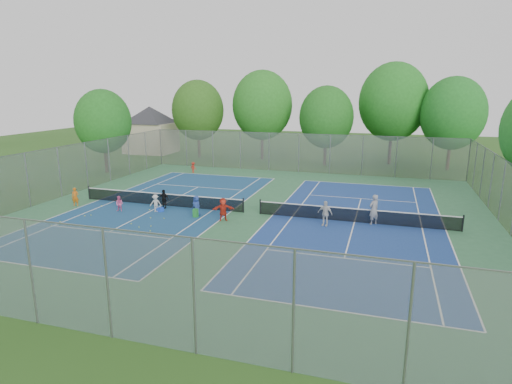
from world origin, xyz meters
TOP-DOWN VIEW (x-y plane):
  - ground at (0.00, 0.00)m, footprint 120.00×120.00m
  - court_pad at (0.00, 0.00)m, footprint 32.00×32.00m
  - court_left at (-7.00, 0.00)m, footprint 10.97×23.77m
  - court_right at (7.00, 0.00)m, footprint 10.97×23.77m
  - net_left at (-7.00, 0.00)m, footprint 12.87×0.10m
  - net_right at (7.00, 0.00)m, footprint 12.87×0.10m
  - fence_north at (0.00, 16.00)m, footprint 32.00×0.10m
  - fence_south at (0.00, -16.00)m, footprint 32.00×0.10m
  - fence_west at (-16.00, 0.00)m, footprint 0.10×32.00m
  - house at (-22.00, 24.00)m, footprint 11.03×11.03m
  - tree_nw at (-14.00, 22.00)m, footprint 6.40×6.40m
  - tree_nl at (-6.00, 23.00)m, footprint 7.20×7.20m
  - tree_nc at (2.00, 21.00)m, footprint 6.00×6.00m
  - tree_nr at (9.00, 24.00)m, footprint 7.60×7.60m
  - tree_ne at (15.00, 22.00)m, footprint 6.60×6.60m
  - tree_side_w at (-19.00, 10.00)m, footprint 5.60×5.60m
  - ball_crate at (-6.30, -1.49)m, footprint 0.46×0.46m
  - ball_hopper at (-3.33, -2.00)m, footprint 0.32×0.32m
  - student_a at (-13.07, -1.93)m, footprint 0.58×0.49m
  - student_b at (-9.05, -2.30)m, footprint 0.58×0.47m
  - student_c at (-6.56, -1.64)m, footprint 0.90×0.66m
  - student_d at (-6.49, -0.60)m, footprint 0.85×0.44m
  - student_e at (-3.42, -1.64)m, footprint 0.81×0.69m
  - student_f at (-1.28, -2.16)m, footprint 1.47×1.04m
  - child_far_baseline at (-10.30, 12.42)m, footprint 0.81×0.63m
  - instructor at (8.16, -0.10)m, footprint 0.84×0.84m
  - teen_court_b at (5.25, -1.29)m, footprint 1.01×0.59m
  - tennis_ball_0 at (-4.69, -5.57)m, footprint 0.07×0.07m
  - tennis_ball_1 at (-6.10, -3.14)m, footprint 0.07×0.07m
  - tennis_ball_2 at (-11.14, -1.55)m, footprint 0.07×0.07m
  - tennis_ball_3 at (-6.60, -4.67)m, footprint 0.07×0.07m
  - tennis_ball_4 at (-5.74, -5.13)m, footprint 0.07×0.07m
  - tennis_ball_5 at (-11.23, -6.44)m, footprint 0.07×0.07m
  - tennis_ball_6 at (-10.30, -3.82)m, footprint 0.07×0.07m
  - tennis_ball_7 at (-7.21, -1.42)m, footprint 0.07×0.07m
  - tennis_ball_8 at (-5.14, -4.74)m, footprint 0.07×0.07m
  - tennis_ball_9 at (-5.17, -3.00)m, footprint 0.07×0.07m
  - tennis_ball_10 at (-10.59, -4.08)m, footprint 0.07×0.07m
  - tennis_ball_11 at (-11.26, -5.64)m, footprint 0.07×0.07m

SIDE VIEW (x-z plane):
  - ground at x=0.00m, z-range 0.00..0.00m
  - court_pad at x=0.00m, z-range 0.00..0.01m
  - court_left at x=-7.00m, z-range 0.01..0.02m
  - court_right at x=7.00m, z-range 0.01..0.02m
  - tennis_ball_0 at x=-4.69m, z-range 0.00..0.07m
  - tennis_ball_1 at x=-6.10m, z-range 0.00..0.07m
  - tennis_ball_2 at x=-11.14m, z-range 0.00..0.07m
  - tennis_ball_3 at x=-6.60m, z-range 0.00..0.07m
  - tennis_ball_4 at x=-5.74m, z-range 0.00..0.07m
  - tennis_ball_5 at x=-11.23m, z-range 0.00..0.07m
  - tennis_ball_6 at x=-10.30m, z-range 0.00..0.07m
  - tennis_ball_7 at x=-7.21m, z-range 0.00..0.07m
  - tennis_ball_8 at x=-5.14m, z-range 0.00..0.07m
  - tennis_ball_9 at x=-5.17m, z-range 0.00..0.07m
  - tennis_ball_10 at x=-10.59m, z-range 0.00..0.07m
  - tennis_ball_11 at x=-11.26m, z-range 0.00..0.07m
  - ball_crate at x=-6.30m, z-range 0.00..0.31m
  - ball_hopper at x=-3.33m, z-range 0.00..0.58m
  - net_left at x=-7.00m, z-range 0.00..0.91m
  - net_right at x=7.00m, z-range 0.00..0.91m
  - child_far_baseline at x=-10.30m, z-range 0.00..1.11m
  - student_b at x=-9.05m, z-range 0.00..1.11m
  - student_c at x=-6.56m, z-range 0.00..1.26m
  - student_a at x=-13.07m, z-range 0.00..1.36m
  - student_d at x=-6.49m, z-range 0.00..1.38m
  - student_e at x=-3.42m, z-range 0.00..1.40m
  - student_f at x=-1.28m, z-range 0.00..1.53m
  - teen_court_b at x=5.25m, z-range 0.00..1.62m
  - instructor at x=8.16m, z-range 0.00..1.96m
  - fence_north at x=0.00m, z-range 0.00..4.00m
  - fence_south at x=0.00m, z-range 0.00..4.00m
  - fence_west at x=-16.00m, z-range 0.00..4.00m
  - house at x=-22.00m, z-range 0.56..7.86m
  - tree_side_w at x=-19.00m, z-range 1.01..9.48m
  - tree_nc at x=2.00m, z-range 0.97..9.82m
  - tree_nw at x=-14.00m, z-range 1.10..10.68m
  - tree_ne at x=15.00m, z-range 1.08..10.85m
  - tree_nl at x=-6.00m, z-range 1.20..11.89m
  - tree_nr at x=9.00m, z-range 1.33..12.75m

